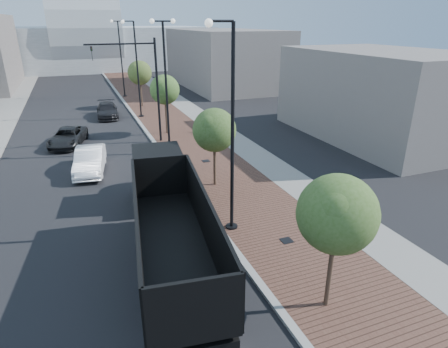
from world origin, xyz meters
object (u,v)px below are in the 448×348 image
object	(u,v)px
white_sedan	(90,160)
dark_car_mid	(68,137)
dump_truck	(164,204)
pedestrian	(214,123)

from	to	relation	value
white_sedan	dark_car_mid	xyz separation A→B (m)	(-1.30, 6.62, -0.11)
dump_truck	white_sedan	distance (m)	9.65
dark_car_mid	white_sedan	bearing A→B (deg)	-64.03
dark_car_mid	pedestrian	distance (m)	11.93
dump_truck	white_sedan	xyz separation A→B (m)	(-2.77, 9.22, -0.64)
dark_car_mid	pedestrian	world-z (taller)	pedestrian
pedestrian	dark_car_mid	bearing A→B (deg)	-28.99
dump_truck	pedestrian	xyz separation A→B (m)	(7.81, 14.79, -0.53)
white_sedan	pedestrian	world-z (taller)	pedestrian
white_sedan	dark_car_mid	bearing A→B (deg)	109.86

